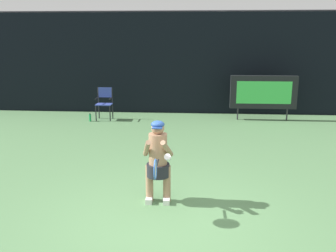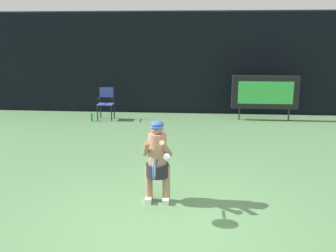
% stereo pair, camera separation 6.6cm
% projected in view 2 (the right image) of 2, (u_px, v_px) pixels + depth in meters
% --- Properties ---
extents(ground, '(18.00, 22.00, 0.03)m').
position_uv_depth(ground, '(164.00, 231.00, 5.51)').
color(ground, '#537F50').
extents(backdrop_screen, '(18.00, 0.12, 3.66)m').
position_uv_depth(backdrop_screen, '(186.00, 63.00, 13.49)').
color(backdrop_screen, black).
rests_on(backdrop_screen, ground).
extents(scoreboard, '(2.20, 0.21, 1.50)m').
position_uv_depth(scoreboard, '(265.00, 92.00, 12.47)').
color(scoreboard, black).
rests_on(scoreboard, ground).
extents(umpire_chair, '(0.52, 0.44, 1.08)m').
position_uv_depth(umpire_chair, '(106.00, 101.00, 12.68)').
color(umpire_chair, black).
rests_on(umpire_chair, ground).
extents(water_bottle, '(0.07, 0.07, 0.27)m').
position_uv_depth(water_bottle, '(92.00, 118.00, 12.51)').
color(water_bottle, '#1C8F4B').
rests_on(water_bottle, ground).
extents(tennis_player, '(0.53, 0.60, 1.43)m').
position_uv_depth(tennis_player, '(157.00, 159.00, 6.30)').
color(tennis_player, white).
rests_on(tennis_player, ground).
extents(tennis_racket, '(0.03, 0.60, 0.31)m').
position_uv_depth(tennis_racket, '(154.00, 169.00, 5.63)').
color(tennis_racket, black).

